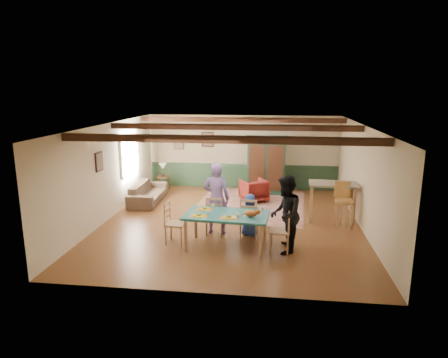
# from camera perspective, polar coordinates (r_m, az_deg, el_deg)

# --- Properties ---
(floor) EXTENTS (8.00, 8.00, 0.00)m
(floor) POSITION_cam_1_polar(r_m,az_deg,el_deg) (11.23, 1.00, -6.16)
(floor) COLOR #562F18
(floor) RESTS_ON ground
(wall_back) EXTENTS (7.00, 0.02, 2.70)m
(wall_back) POSITION_cam_1_polar(r_m,az_deg,el_deg) (14.78, 2.68, 3.86)
(wall_back) COLOR beige
(wall_back) RESTS_ON floor
(wall_left) EXTENTS (0.02, 8.00, 2.70)m
(wall_left) POSITION_cam_1_polar(r_m,az_deg,el_deg) (11.75, -16.21, 1.01)
(wall_left) COLOR beige
(wall_left) RESTS_ON floor
(wall_right) EXTENTS (0.02, 8.00, 2.70)m
(wall_right) POSITION_cam_1_polar(r_m,az_deg,el_deg) (11.06, 19.36, 0.07)
(wall_right) COLOR beige
(wall_right) RESTS_ON floor
(ceiling) EXTENTS (7.00, 8.00, 0.02)m
(ceiling) POSITION_cam_1_polar(r_m,az_deg,el_deg) (10.65, 1.06, 7.69)
(ceiling) COLOR silver
(ceiling) RESTS_ON wall_back
(wainscot_back) EXTENTS (6.95, 0.03, 0.90)m
(wainscot_back) POSITION_cam_1_polar(r_m,az_deg,el_deg) (14.93, 2.63, 0.44)
(wainscot_back) COLOR #213D28
(wainscot_back) RESTS_ON floor
(ceiling_beam_front) EXTENTS (6.95, 0.16, 0.16)m
(ceiling_beam_front) POSITION_cam_1_polar(r_m,az_deg,el_deg) (8.39, -0.61, 5.67)
(ceiling_beam_front) COLOR black
(ceiling_beam_front) RESTS_ON ceiling
(ceiling_beam_mid) EXTENTS (6.95, 0.16, 0.16)m
(ceiling_beam_mid) POSITION_cam_1_polar(r_m,az_deg,el_deg) (11.06, 1.27, 7.42)
(ceiling_beam_mid) COLOR black
(ceiling_beam_mid) RESTS_ON ceiling
(ceiling_beam_back) EXTENTS (6.95, 0.16, 0.16)m
(ceiling_beam_back) POSITION_cam_1_polar(r_m,az_deg,el_deg) (13.64, 2.40, 8.44)
(ceiling_beam_back) COLOR black
(ceiling_beam_back) RESTS_ON ceiling
(window_left) EXTENTS (0.06, 1.60, 1.30)m
(window_left) POSITION_cam_1_polar(r_m,az_deg,el_deg) (13.25, -13.28, 3.36)
(window_left) COLOR white
(window_left) RESTS_ON wall_left
(picture_left_wall) EXTENTS (0.04, 0.42, 0.52)m
(picture_left_wall) POSITION_cam_1_polar(r_m,az_deg,el_deg) (11.12, -17.40, 2.39)
(picture_left_wall) COLOR gray
(picture_left_wall) RESTS_ON wall_left
(picture_back_a) EXTENTS (0.45, 0.04, 0.55)m
(picture_back_a) POSITION_cam_1_polar(r_m,az_deg,el_deg) (14.84, -2.35, 5.66)
(picture_back_a) COLOR gray
(picture_back_a) RESTS_ON wall_back
(picture_back_b) EXTENTS (0.38, 0.04, 0.48)m
(picture_back_b) POSITION_cam_1_polar(r_m,az_deg,el_deg) (15.08, -6.49, 5.13)
(picture_back_b) COLOR gray
(picture_back_b) RESTS_ON wall_back
(dining_table) EXTENTS (2.01, 1.22, 0.81)m
(dining_table) POSITION_cam_1_polar(r_m,az_deg,el_deg) (9.41, 0.36, -7.38)
(dining_table) COLOR #1F6461
(dining_table) RESTS_ON floor
(dining_chair_far_left) EXTENTS (0.49, 0.51, 1.02)m
(dining_chair_far_left) POSITION_cam_1_polar(r_m,az_deg,el_deg) (10.18, -1.19, -5.16)
(dining_chair_far_left) COLOR #A87A54
(dining_chair_far_left) RESTS_ON floor
(dining_chair_far_right) EXTENTS (0.49, 0.51, 1.02)m
(dining_chair_far_right) POSITION_cam_1_polar(r_m,az_deg,el_deg) (10.03, 3.64, -5.46)
(dining_chair_far_right) COLOR #A87A54
(dining_chair_far_right) RESTS_ON floor
(dining_chair_end_left) EXTENTS (0.51, 0.49, 1.02)m
(dining_chair_end_left) POSITION_cam_1_polar(r_m,az_deg,el_deg) (9.67, -6.90, -6.23)
(dining_chair_end_left) COLOR #A87A54
(dining_chair_end_left) RESTS_ON floor
(dining_chair_end_right) EXTENTS (0.51, 0.49, 1.02)m
(dining_chair_end_right) POSITION_cam_1_polar(r_m,az_deg,el_deg) (9.23, 7.98, -7.21)
(dining_chair_end_right) COLOR #A87A54
(dining_chair_end_right) RESTS_ON floor
(person_man) EXTENTS (0.71, 0.49, 1.86)m
(person_man) POSITION_cam_1_polar(r_m,az_deg,el_deg) (10.14, -1.10, -2.77)
(person_man) COLOR #7B5C9E
(person_man) RESTS_ON floor
(person_woman) EXTENTS (0.74, 0.91, 1.78)m
(person_woman) POSITION_cam_1_polar(r_m,az_deg,el_deg) (9.10, 8.73, -5.02)
(person_woman) COLOR black
(person_woman) RESTS_ON floor
(person_child) EXTENTS (0.55, 0.38, 1.08)m
(person_child) POSITION_cam_1_polar(r_m,az_deg,el_deg) (10.10, 3.71, -5.15)
(person_child) COLOR #2848A2
(person_child) RESTS_ON floor
(cat) EXTENTS (0.40, 0.18, 0.19)m
(cat) POSITION_cam_1_polar(r_m,az_deg,el_deg) (9.06, 3.92, -4.88)
(cat) COLOR #CC5324
(cat) RESTS_ON dining_table
(place_setting_near_left) EXTENTS (0.45, 0.35, 0.11)m
(place_setting_near_left) POSITION_cam_1_polar(r_m,az_deg,el_deg) (9.14, -3.62, -4.99)
(place_setting_near_left) COLOR gold
(place_setting_near_left) RESTS_ON dining_table
(place_setting_near_center) EXTENTS (0.45, 0.35, 0.11)m
(place_setting_near_center) POSITION_cam_1_polar(r_m,az_deg,el_deg) (8.99, 0.70, -5.27)
(place_setting_near_center) COLOR gold
(place_setting_near_center) RESTS_ON dining_table
(place_setting_far_left) EXTENTS (0.45, 0.35, 0.11)m
(place_setting_far_left) POSITION_cam_1_polar(r_m,az_deg,el_deg) (9.64, -2.80, -4.03)
(place_setting_far_left) COLOR gold
(place_setting_far_left) RESTS_ON dining_table
(place_setting_far_right) EXTENTS (0.45, 0.35, 0.11)m
(place_setting_far_right) POSITION_cam_1_polar(r_m,az_deg,el_deg) (9.43, 4.22, -4.44)
(place_setting_far_right) COLOR gold
(place_setting_far_right) RESTS_ON dining_table
(area_rug) EXTENTS (3.65, 4.24, 0.01)m
(area_rug) POSITION_cam_1_polar(r_m,az_deg,el_deg) (12.87, 3.77, -3.66)
(area_rug) COLOR tan
(area_rug) RESTS_ON floor
(armoire) EXTENTS (1.46, 0.61, 2.03)m
(armoire) POSITION_cam_1_polar(r_m,az_deg,el_deg) (14.06, 6.07, 1.97)
(armoire) COLOR #153629
(armoire) RESTS_ON floor
(armchair) EXTENTS (1.07, 1.08, 0.73)m
(armchair) POSITION_cam_1_polar(r_m,az_deg,el_deg) (13.18, 4.29, -1.64)
(armchair) COLOR #4A0E0E
(armchair) RESTS_ON floor
(sofa) EXTENTS (0.91, 2.16, 0.62)m
(sofa) POSITION_cam_1_polar(r_m,az_deg,el_deg) (13.37, -10.82, -1.88)
(sofa) COLOR #44372A
(sofa) RESTS_ON floor
(end_table) EXTENTS (0.44, 0.44, 0.52)m
(end_table) POSITION_cam_1_polar(r_m,az_deg,el_deg) (14.79, -8.67, -0.57)
(end_table) COLOR black
(end_table) RESTS_ON floor
(table_lamp) EXTENTS (0.27, 0.27, 0.48)m
(table_lamp) POSITION_cam_1_polar(r_m,az_deg,el_deg) (14.69, -8.74, 1.32)
(table_lamp) COLOR tan
(table_lamp) RESTS_ON end_table
(counter_table) EXTENTS (1.35, 0.84, 1.09)m
(counter_table) POSITION_cam_1_polar(r_m,az_deg,el_deg) (11.59, 15.15, -3.19)
(counter_table) COLOR tan
(counter_table) RESTS_ON floor
(bar_stool_left) EXTENTS (0.48, 0.52, 1.24)m
(bar_stool_left) POSITION_cam_1_polar(r_m,az_deg,el_deg) (11.05, 16.64, -3.66)
(bar_stool_left) COLOR tan
(bar_stool_left) RESTS_ON floor
(bar_stool_right) EXTENTS (0.37, 0.41, 1.05)m
(bar_stool_right) POSITION_cam_1_polar(r_m,az_deg,el_deg) (11.33, 17.15, -3.80)
(bar_stool_right) COLOR tan
(bar_stool_right) RESTS_ON floor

